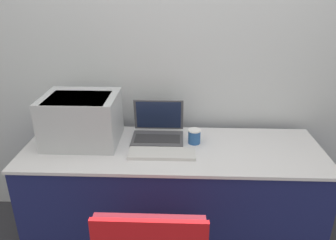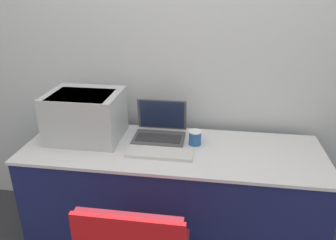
# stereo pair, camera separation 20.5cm
# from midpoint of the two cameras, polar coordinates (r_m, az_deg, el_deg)

# --- Properties ---
(wall_back) EXTENTS (8.00, 0.05, 2.60)m
(wall_back) POSITION_cam_midpoint_polar(r_m,az_deg,el_deg) (2.32, -1.42, 11.99)
(wall_back) COLOR silver
(wall_back) RESTS_ON ground_plane
(table) EXTENTS (1.91, 0.64, 0.76)m
(table) POSITION_cam_midpoint_polar(r_m,az_deg,el_deg) (2.30, -1.85, -13.34)
(table) COLOR #191E51
(table) RESTS_ON ground_plane
(printer) EXTENTS (0.47, 0.38, 0.32)m
(printer) POSITION_cam_midpoint_polar(r_m,az_deg,el_deg) (2.21, -17.42, 0.38)
(printer) COLOR #B2B7BC
(printer) RESTS_ON table
(laptop_left) EXTENTS (0.34, 0.27, 0.24)m
(laptop_left) POSITION_cam_midpoint_polar(r_m,az_deg,el_deg) (2.22, -4.41, -1.81)
(laptop_left) COLOR #4C4C51
(laptop_left) RESTS_ON table
(external_keyboard) EXTENTS (0.41, 0.14, 0.02)m
(external_keyboard) POSITION_cam_midpoint_polar(r_m,az_deg,el_deg) (2.01, -4.01, -5.92)
(external_keyboard) COLOR silver
(external_keyboard) RESTS_ON table
(coffee_cup) EXTENTS (0.08, 0.08, 0.10)m
(coffee_cup) POSITION_cam_midpoint_polar(r_m,az_deg,el_deg) (2.14, 1.88, -2.91)
(coffee_cup) COLOR #285699
(coffee_cup) RESTS_ON table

